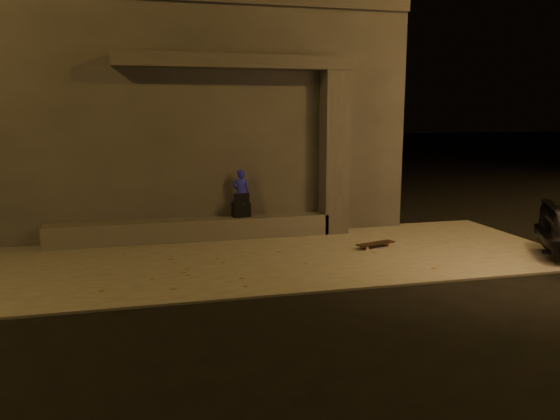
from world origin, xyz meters
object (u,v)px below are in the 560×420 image
object	(u,v)px
skateboarder	(241,193)
skateboard	(376,244)
column	(334,153)
backpack	(241,209)

from	to	relation	value
skateboarder	skateboard	size ratio (longest dim) A/B	1.17
column	skateboarder	size ratio (longest dim) A/B	3.45
column	backpack	distance (m)	2.43
backpack	skateboard	xyz separation A→B (m)	(2.46, -1.62, -0.55)
column	backpack	bearing A→B (deg)	-180.00
column	backpack	xyz separation A→B (m)	(-2.13, -0.00, -1.17)
skateboarder	column	bearing A→B (deg)	-168.16
skateboarder	skateboard	world-z (taller)	skateboarder
backpack	skateboard	bearing A→B (deg)	-41.66
skateboarder	backpack	distance (m)	0.34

